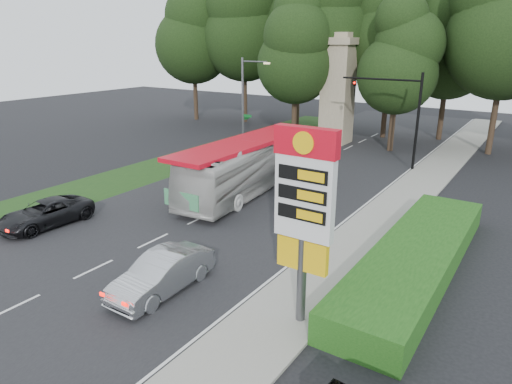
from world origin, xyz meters
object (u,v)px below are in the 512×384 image
Objects in this scene: gas_station_pylon at (304,202)px; transit_bus at (244,167)px; traffic_signal_mast at (401,107)px; sedan_silver at (162,273)px; monument at (338,88)px; suv_charcoal at (46,213)px; streetlight_signs at (245,101)px.

gas_station_pylon is 0.57× the size of transit_bus.
traffic_signal_mast reaches higher than sedan_silver.
gas_station_pylon is 0.68× the size of monument.
suv_charcoal is (-9.94, 1.48, -0.09)m from sedan_silver.
streetlight_signs is 11.63m from transit_bus.
sedan_silver is at bearing -63.09° from streetlight_signs.
gas_station_pylon is at bearing 1.63° from suv_charcoal.
sedan_silver is at bearing -78.86° from monument.
streetlight_signs is 1.72× the size of sedan_silver.
sedan_silver is at bearing -76.07° from transit_bus.
suv_charcoal is at bearing -98.64° from monument.
streetlight_signs is at bearing 118.27° from transit_bus.
transit_bus is at bearing -119.02° from traffic_signal_mast.
streetlight_signs reaches higher than suv_charcoal.
traffic_signal_mast is at bearing 54.79° from transit_bus.
gas_station_pylon is at bearing -68.20° from monument.
monument is 17.70m from transit_bus.
sedan_silver is at bearing -94.81° from traffic_signal_mast.
streetlight_signs reaches higher than gas_station_pylon.
monument reaches higher than transit_bus.
suv_charcoal is at bearing -124.68° from transit_bus.
monument is 28.31m from suv_charcoal.
streetlight_signs is 20.02m from suv_charcoal.
suv_charcoal is (-4.20, -27.64, -4.43)m from monument.
streetlight_signs is at bearing 128.96° from gas_station_pylon.
traffic_signal_mast is at bearing 99.09° from gas_station_pylon.
streetlight_signs is 0.66× the size of transit_bus.
transit_bus reaches higher than suv_charcoal.
gas_station_pylon is at bearing -51.04° from streetlight_signs.
traffic_signal_mast reaches higher than gas_station_pylon.
transit_bus reaches higher than sedan_silver.
monument is at bearing 111.80° from gas_station_pylon.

